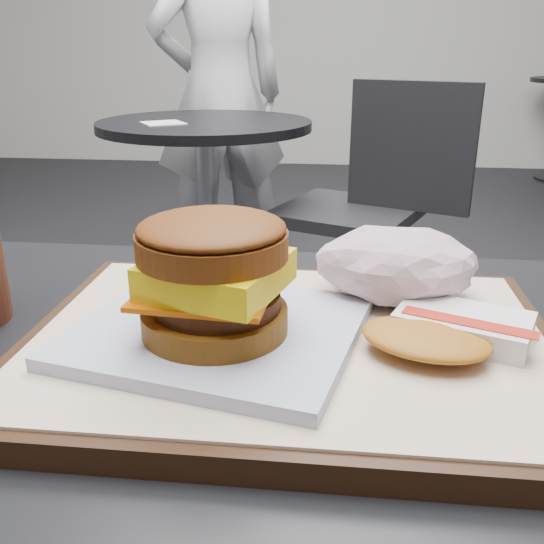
{
  "coord_description": "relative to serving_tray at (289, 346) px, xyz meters",
  "views": [
    {
      "loc": [
        0.09,
        -0.33,
        0.99
      ],
      "look_at": [
        0.05,
        0.06,
        0.83
      ],
      "focal_mm": 40.0,
      "sensor_mm": 36.0,
      "label": 1
    }
  ],
  "objects": [
    {
      "name": "serving_tray",
      "position": [
        0.0,
        0.0,
        0.0
      ],
      "size": [
        0.38,
        0.28,
        0.02
      ],
      "color": "black",
      "rests_on": "customer_table"
    },
    {
      "name": "breakfast_sandwich",
      "position": [
        -0.05,
        -0.02,
        0.05
      ],
      "size": [
        0.22,
        0.21,
        0.09
      ],
      "color": "silver",
      "rests_on": "serving_tray"
    },
    {
      "name": "hash_brown",
      "position": [
        0.11,
        -0.01,
        0.02
      ],
      "size": [
        0.13,
        0.12,
        0.02
      ],
      "color": "white",
      "rests_on": "serving_tray"
    },
    {
      "name": "crumpled_wrapper",
      "position": [
        0.08,
        0.08,
        0.04
      ],
      "size": [
        0.13,
        0.1,
        0.06
      ],
      "primitive_type": null,
      "color": "silver",
      "rests_on": "serving_tray"
    },
    {
      "name": "neighbor_table",
      "position": [
        -0.41,
        1.59,
        -0.23
      ],
      "size": [
        0.7,
        0.7,
        0.75
      ],
      "color": "black",
      "rests_on": "ground"
    },
    {
      "name": "napkin",
      "position": [
        -0.52,
        1.49,
        -0.03
      ],
      "size": [
        0.17,
        0.17,
        0.0
      ],
      "primitive_type": "cube",
      "rotation": [
        0.0,
        0.0,
        0.57
      ],
      "color": "silver",
      "rests_on": "neighbor_table"
    },
    {
      "name": "neighbor_chair",
      "position": [
        0.13,
        1.56,
        -0.27
      ],
      "size": [
        0.66,
        0.55,
        0.88
      ],
      "color": "#A4A4A9",
      "rests_on": "ground"
    },
    {
      "name": "patron",
      "position": [
        -0.48,
        2.19,
        0.01
      ],
      "size": [
        0.68,
        0.58,
        1.58
      ],
      "primitive_type": "imported",
      "rotation": [
        0.0,
        0.0,
        3.57
      ],
      "color": "silver",
      "rests_on": "ground"
    }
  ]
}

